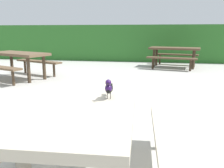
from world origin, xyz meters
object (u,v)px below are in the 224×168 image
(picnic_table_foreground, at_px, (91,121))
(picnic_table_mid_left, at_px, (174,52))
(picnic_table_far_centre, at_px, (19,59))
(bird_grackle, at_px, (109,88))

(picnic_table_foreground, relative_size, picnic_table_mid_left, 0.92)
(picnic_table_far_centre, bearing_deg, picnic_table_mid_left, 33.77)
(picnic_table_foreground, distance_m, picnic_table_far_centre, 5.33)
(picnic_table_foreground, height_order, picnic_table_mid_left, same)
(bird_grackle, bearing_deg, picnic_table_far_centre, 129.07)
(bird_grackle, relative_size, picnic_table_mid_left, 0.14)
(bird_grackle, bearing_deg, picnic_table_mid_left, 81.27)
(bird_grackle, xyz_separation_m, picnic_table_far_centre, (-3.38, 4.17, -0.29))
(picnic_table_mid_left, relative_size, picnic_table_far_centre, 0.91)
(picnic_table_foreground, bearing_deg, picnic_table_mid_left, 80.20)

